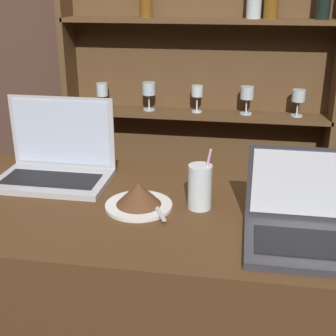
# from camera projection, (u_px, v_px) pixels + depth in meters

# --- Properties ---
(back_wall) EXTENTS (7.00, 0.06, 2.70)m
(back_wall) POSITION_uv_depth(u_px,v_px,m) (207.00, 37.00, 2.31)
(back_wall) COLOR #4C3328
(back_wall) RESTS_ON ground_plane
(back_shelf) EXTENTS (1.34, 0.18, 1.80)m
(back_shelf) POSITION_uv_depth(u_px,v_px,m) (199.00, 120.00, 2.39)
(back_shelf) COLOR brown
(back_shelf) RESTS_ON ground_plane
(laptop_near) EXTENTS (0.35, 0.22, 0.25)m
(laptop_near) POSITION_uv_depth(u_px,v_px,m) (56.00, 161.00, 1.47)
(laptop_near) COLOR #ADADB2
(laptop_near) RESTS_ON bar_counter
(laptop_far) EXTENTS (0.31, 0.24, 0.21)m
(laptop_far) POSITION_uv_depth(u_px,v_px,m) (310.00, 224.00, 1.12)
(laptop_far) COLOR #333338
(laptop_far) RESTS_ON bar_counter
(cake_plate) EXTENTS (0.19, 0.19, 0.07)m
(cake_plate) POSITION_uv_depth(u_px,v_px,m) (139.00, 197.00, 1.29)
(cake_plate) COLOR silver
(cake_plate) RESTS_ON bar_counter
(water_glass) EXTENTS (0.07, 0.07, 0.17)m
(water_glass) POSITION_uv_depth(u_px,v_px,m) (200.00, 187.00, 1.28)
(water_glass) COLOR silver
(water_glass) RESTS_ON bar_counter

